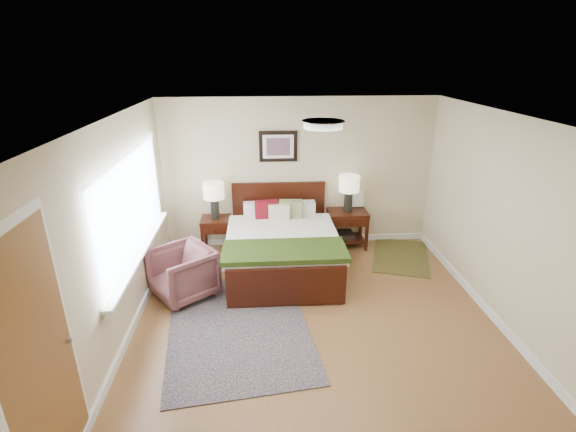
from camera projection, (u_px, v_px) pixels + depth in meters
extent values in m
plane|color=olive|center=(317.00, 328.00, 5.10)|extent=(5.00, 5.00, 0.00)
cube|color=#C1B08C|center=(299.00, 174.00, 6.96)|extent=(4.50, 0.04, 2.50)
cube|color=#C1B08C|center=(383.00, 416.00, 2.32)|extent=(4.50, 0.04, 2.50)
cube|color=#C1B08C|center=(113.00, 240.00, 4.50)|extent=(0.04, 5.00, 2.50)
cube|color=#C1B08C|center=(514.00, 229.00, 4.79)|extent=(0.04, 5.00, 2.50)
cube|color=white|center=(323.00, 121.00, 4.18)|extent=(4.50, 5.00, 0.02)
cube|color=silver|center=(131.00, 205.00, 5.09)|extent=(0.02, 2.72, 1.32)
cube|color=silver|center=(133.00, 205.00, 5.09)|extent=(0.01, 2.60, 1.20)
cube|color=silver|center=(142.00, 251.00, 5.33)|extent=(0.10, 2.72, 0.04)
cube|color=silver|center=(39.00, 365.00, 2.93)|extent=(0.01, 1.00, 2.18)
cube|color=brown|center=(42.00, 369.00, 2.95)|extent=(0.01, 0.90, 2.10)
cylinder|color=#999999|center=(69.00, 340.00, 3.32)|extent=(0.04, 0.04, 0.04)
cylinder|color=white|center=(323.00, 125.00, 4.20)|extent=(0.40, 0.40, 0.07)
cylinder|color=beige|center=(323.00, 121.00, 4.19)|extent=(0.44, 0.44, 0.01)
cube|color=black|center=(279.00, 213.00, 7.15)|extent=(1.56, 0.06, 1.10)
cube|color=black|center=(286.00, 287.00, 5.42)|extent=(1.56, 0.06, 0.55)
cube|color=black|center=(233.00, 253.00, 6.28)|extent=(0.06, 1.95, 0.18)
cube|color=black|center=(330.00, 250.00, 6.38)|extent=(0.06, 1.95, 0.18)
cube|color=silver|center=(282.00, 244.00, 6.28)|extent=(1.46, 1.93, 0.22)
cube|color=silver|center=(282.00, 238.00, 6.14)|extent=(1.64, 1.70, 0.10)
cube|color=#2C4213|center=(285.00, 251.00, 5.63)|extent=(1.68, 0.70, 0.07)
cube|color=silver|center=(259.00, 210.00, 6.85)|extent=(0.49, 0.18, 0.25)
cube|color=silver|center=(300.00, 209.00, 6.89)|extent=(0.49, 0.18, 0.25)
cube|color=#600A13|center=(267.00, 210.00, 6.73)|extent=(0.38, 0.17, 0.31)
cube|color=olive|center=(291.00, 210.00, 6.76)|extent=(0.38, 0.16, 0.31)
cube|color=beige|center=(279.00, 213.00, 6.68)|extent=(0.34, 0.13, 0.27)
cube|color=black|center=(278.00, 146.00, 6.74)|extent=(0.62, 0.03, 0.50)
cube|color=silver|center=(278.00, 147.00, 6.73)|extent=(0.50, 0.01, 0.38)
cube|color=#A52D23|center=(278.00, 147.00, 6.72)|extent=(0.38, 0.01, 0.28)
cube|color=black|center=(216.00, 220.00, 6.91)|extent=(0.48, 0.44, 0.05)
cube|color=black|center=(203.00, 240.00, 6.83)|extent=(0.05, 0.05, 0.53)
cube|color=black|center=(229.00, 240.00, 6.86)|extent=(0.05, 0.05, 0.53)
cube|color=black|center=(205.00, 231.00, 7.18)|extent=(0.05, 0.05, 0.53)
cube|color=black|center=(230.00, 231.00, 7.21)|extent=(0.05, 0.05, 0.53)
cube|color=black|center=(215.00, 230.00, 6.76)|extent=(0.42, 0.03, 0.14)
cube|color=black|center=(348.00, 212.00, 7.03)|extent=(0.65, 0.49, 0.05)
cube|color=black|center=(332.00, 235.00, 6.93)|extent=(0.05, 0.05, 0.60)
cube|color=black|center=(367.00, 234.00, 6.97)|extent=(0.05, 0.05, 0.60)
cube|color=black|center=(328.00, 225.00, 7.33)|extent=(0.05, 0.05, 0.60)
cube|color=black|center=(361.00, 225.00, 7.37)|extent=(0.05, 0.05, 0.60)
cube|color=black|center=(350.00, 223.00, 6.85)|extent=(0.59, 0.03, 0.14)
cube|color=black|center=(346.00, 238.00, 7.21)|extent=(0.59, 0.43, 0.03)
cube|color=black|center=(346.00, 237.00, 7.20)|extent=(0.24, 0.30, 0.03)
cube|color=black|center=(346.00, 235.00, 7.18)|extent=(0.24, 0.30, 0.03)
cube|color=black|center=(346.00, 233.00, 7.17)|extent=(0.24, 0.30, 0.03)
cylinder|color=black|center=(215.00, 209.00, 6.84)|extent=(0.14, 0.14, 0.32)
cylinder|color=black|center=(214.00, 199.00, 6.78)|extent=(0.02, 0.02, 0.06)
cylinder|color=beige|center=(214.00, 190.00, 6.73)|extent=(0.34, 0.34, 0.26)
cylinder|color=black|center=(348.00, 202.00, 6.96)|extent=(0.14, 0.14, 0.32)
cylinder|color=black|center=(349.00, 192.00, 6.90)|extent=(0.02, 0.02, 0.06)
cylinder|color=beige|center=(349.00, 183.00, 6.84)|extent=(0.34, 0.34, 0.26)
imported|color=brown|center=(183.00, 273.00, 5.65)|extent=(1.06, 1.06, 0.70)
cube|color=#0D0D44|center=(238.00, 326.00, 5.12)|extent=(1.94, 2.54, 0.01)
cube|color=black|center=(400.00, 256.00, 6.87)|extent=(1.22, 1.51, 0.01)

